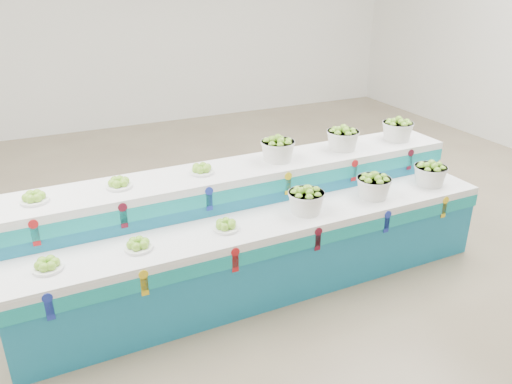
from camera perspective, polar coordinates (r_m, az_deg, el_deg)
ground at (r=5.29m, az=0.52°, el=-6.34°), size 10.00×10.00×0.00m
back_wall at (r=9.35m, az=-13.57°, el=19.30°), size 10.00×0.00×10.00m
display_stand at (r=4.59m, az=0.00°, el=-4.10°), size 4.29×1.15×1.02m
plate_lower_left at (r=3.89m, az=-22.37°, el=-7.46°), size 0.22×0.22×0.09m
plate_lower_mid at (r=3.94m, az=-13.08°, el=-5.68°), size 0.22×0.22×0.09m
plate_lower_right at (r=4.12m, az=-3.41°, el=-3.67°), size 0.22×0.22×0.09m
basket_lower_left at (r=4.39m, az=5.63°, el=-0.88°), size 0.32×0.32×0.23m
basket_lower_mid at (r=4.78m, az=13.05°, el=0.72°), size 0.32×0.32×0.23m
basket_lower_right at (r=5.21m, az=18.94°, el=1.99°), size 0.32×0.32×0.23m
plate_upper_left at (r=4.23m, az=-23.64°, el=-0.49°), size 0.22×0.22×0.09m
plate_upper_mid at (r=4.28m, az=-15.13°, el=1.05°), size 0.22×0.22×0.09m
plate_upper_right at (r=4.45m, az=-6.13°, el=2.65°), size 0.22×0.22×0.09m
basket_upper_left at (r=4.71m, az=2.45°, el=4.88°), size 0.32×0.32×0.23m
basket_upper_mid at (r=5.07m, az=9.69°, el=5.98°), size 0.32×0.32×0.23m
basket_upper_right at (r=5.48m, az=15.58°, el=6.81°), size 0.32×0.32×0.23m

